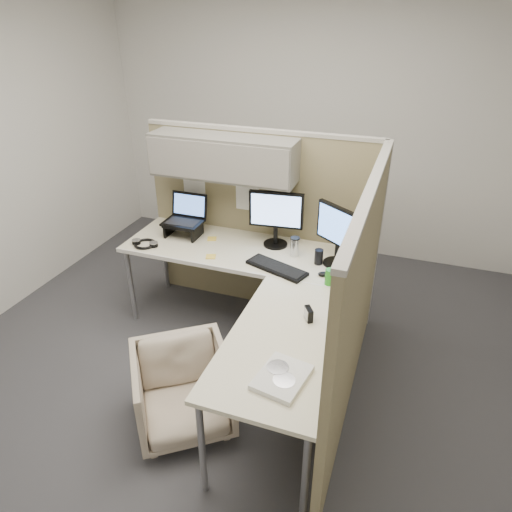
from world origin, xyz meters
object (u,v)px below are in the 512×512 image
(desk, at_px, (253,284))
(monitor_left, at_px, (276,215))
(office_chair, at_px, (183,387))
(keyboard, at_px, (277,268))

(desk, xyz_separation_m, monitor_left, (-0.01, 0.57, 0.32))
(office_chair, height_order, keyboard, keyboard)
(desk, height_order, keyboard, keyboard)
(keyboard, bearing_deg, desk, -102.99)
(desk, relative_size, office_chair, 3.24)
(office_chair, bearing_deg, desk, 38.54)
(keyboard, bearing_deg, office_chair, -89.48)
(office_chair, height_order, monitor_left, monitor_left)
(desk, bearing_deg, monitor_left, 91.22)
(desk, height_order, monitor_left, monitor_left)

